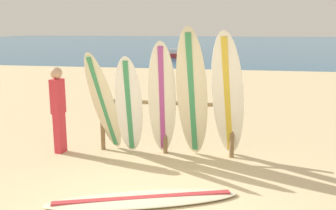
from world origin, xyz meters
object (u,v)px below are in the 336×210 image
surfboard_leaning_center_right (228,98)px  small_boat_offshore (174,55)px  surfboard_leaning_center_left (162,100)px  surfboard_lying_on_sand (143,199)px  surfboard_leaning_center (192,96)px  surfboard_rack (165,117)px  surfboard_leaning_left (129,107)px  surfboard_leaning_far_left (104,104)px  beachgoer_standing (58,106)px

surfboard_leaning_center_right → small_boat_offshore: size_ratio=1.10×
surfboard_leaning_center_left → surfboard_lying_on_sand: size_ratio=0.79×
small_boat_offshore → surfboard_leaning_center: bearing=-79.6°
surfboard_rack → surfboard_leaning_center_left: (-0.01, -0.26, 0.38)m
surfboard_leaning_left → surfboard_lying_on_sand: size_ratio=0.70×
surfboard_leaning_center_left → surfboard_leaning_center: (0.59, -0.12, 0.13)m
surfboard_leaning_far_left → beachgoer_standing: surfboard_leaning_far_left is taller
beachgoer_standing → surfboard_leaning_left: bearing=0.9°
surfboard_rack → surfboard_leaning_center: 0.85m
surfboard_leaning_far_left → surfboard_leaning_center_right: 2.37m
surfboard_lying_on_sand → small_boat_offshore: size_ratio=1.28×
surfboard_leaning_left → surfboard_leaning_center: size_ratio=0.79×
surfboard_leaning_left → surfboard_leaning_center_right: (1.87, -0.02, 0.23)m
surfboard_rack → beachgoer_standing: bearing=-171.3°
surfboard_leaning_left → surfboard_leaning_center_left: (0.64, 0.04, 0.14)m
surfboard_leaning_left → surfboard_lying_on_sand: 2.20m
surfboard_leaning_left → surfboard_leaning_center_left: size_ratio=0.88×
surfboard_leaning_center_right → beachgoer_standing: 3.33m
surfboard_rack → surfboard_lying_on_sand: size_ratio=0.95×
surfboard_leaning_far_left → surfboard_lying_on_sand: surfboard_leaning_far_left is taller
surfboard_leaning_far_left → surfboard_leaning_center_right: (2.37, -0.01, 0.19)m
surfboard_lying_on_sand → surfboard_leaning_center_left: bearing=92.9°
surfboard_leaning_far_left → beachgoer_standing: 0.95m
surfboard_leaning_center_right → beachgoer_standing: surfboard_leaning_center_right is taller
surfboard_rack → surfboard_leaning_center: bearing=-33.4°
surfboard_rack → surfboard_leaning_center_left: bearing=-93.0°
surfboard_rack → small_boat_offshore: (-3.74, 23.13, -0.50)m
surfboard_leaning_center → beachgoer_standing: 2.69m
surfboard_leaning_left → beachgoer_standing: (-1.45, -0.02, -0.05)m
beachgoer_standing → small_boat_offshore: bearing=94.0°
surfboard_rack → surfboard_lying_on_sand: (0.08, -2.13, -0.72)m
surfboard_leaning_center_right → beachgoer_standing: (-3.32, 0.00, -0.28)m
beachgoer_standing → surfboard_leaning_center_right: bearing=-0.0°
surfboard_leaning_far_left → surfboard_leaning_center: 1.74m
surfboard_rack → surfboard_leaning_far_left: bearing=-164.8°
surfboard_leaning_center → small_boat_offshore: 23.92m
surfboard_leaning_far_left → surfboard_lying_on_sand: (1.23, -1.82, -1.01)m
beachgoer_standing → small_boat_offshore: size_ratio=0.77×
surfboard_leaning_left → beachgoer_standing: size_ratio=1.15×
surfboard_leaning_center_left → small_boat_offshore: (-3.72, 23.38, -0.88)m
surfboard_leaning_center → surfboard_leaning_center_right: 0.65m
surfboard_leaning_left → surfboard_rack: bearing=24.7°
surfboard_lying_on_sand → small_boat_offshore: (-3.82, 25.26, 0.22)m
surfboard_leaning_left → small_boat_offshore: (-3.08, 23.43, -0.74)m
surfboard_rack → beachgoer_standing: 2.14m
surfboard_leaning_far_left → surfboard_leaning_left: (0.50, 0.01, -0.04)m
surfboard_leaning_center_left → surfboard_leaning_center: 0.61m
surfboard_leaning_far_left → beachgoer_standing: size_ratio=1.20×
surfboard_rack → surfboard_leaning_left: 0.76m
surfboard_leaning_center_left → surfboard_lying_on_sand: (0.09, -1.88, -1.10)m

